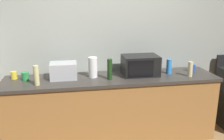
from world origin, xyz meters
TOP-DOWN VIEW (x-y plane):
  - back_wall at (0.00, 0.81)m, footprint 6.40×0.10m
  - counter_run at (0.00, 0.40)m, footprint 2.84×0.64m
  - microwave at (0.40, 0.45)m, footprint 0.48×0.35m
  - toaster_oven at (-0.63, 0.46)m, footprint 0.34×0.26m
  - paper_towel_roll at (-0.25, 0.45)m, footprint 0.12×0.12m
  - bottle_hand_soap at (1.04, 0.26)m, footprint 0.06×0.06m
  - bottle_wine at (-0.04, 0.32)m, footprint 0.06×0.06m
  - bottle_spray_cleaner at (0.81, 0.43)m, footprint 0.07×0.07m
  - bottle_vinegar at (-0.94, 0.24)m, footprint 0.06×0.06m
  - mug_green at (-1.11, 0.47)m, footprint 0.09×0.09m
  - mug_yellow at (-1.27, 0.54)m, footprint 0.08×0.08m
  - mug_blue at (1.19, 0.48)m, footprint 0.08×0.08m

SIDE VIEW (x-z plane):
  - counter_run at x=0.00m, z-range 0.00..0.90m
  - mug_blue at x=1.19m, z-range 0.90..1.00m
  - mug_yellow at x=-1.27m, z-range 0.90..1.00m
  - mug_green at x=-1.11m, z-range 0.90..1.00m
  - bottle_hand_soap at x=1.04m, z-range 0.90..1.10m
  - bottle_spray_cleaner at x=0.81m, z-range 0.90..1.11m
  - toaster_oven at x=-0.63m, z-range 0.90..1.11m
  - bottle_vinegar at x=-0.94m, z-range 0.90..1.14m
  - microwave at x=0.40m, z-range 0.90..1.17m
  - paper_towel_roll at x=-0.25m, z-range 0.90..1.17m
  - bottle_wine at x=-0.04m, z-range 0.90..1.17m
  - back_wall at x=0.00m, z-range 0.00..2.70m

